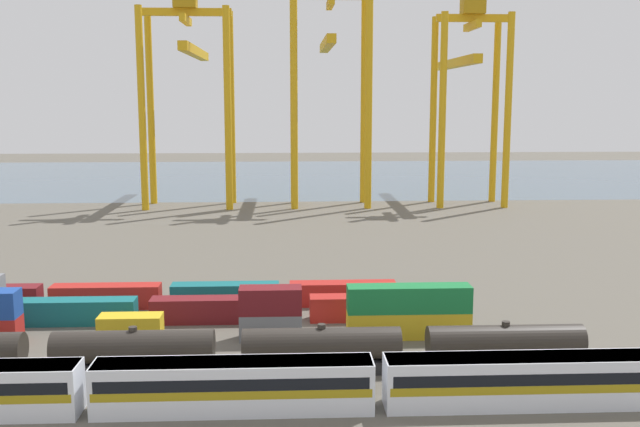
{
  "coord_description": "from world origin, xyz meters",
  "views": [
    {
      "loc": [
        -2.35,
        -70.04,
        23.09
      ],
      "look_at": [
        2.22,
        28.16,
        7.66
      ],
      "focal_mm": 40.7,
      "sensor_mm": 36.0,
      "label": 1
    }
  ],
  "objects": [
    {
      "name": "shipping_container_6",
      "position": [
        9.53,
        -1.9,
        3.9
      ],
      "size": [
        12.1,
        2.44,
        2.6
      ],
      "primitive_type": "cube",
      "color": "#197538",
      "rests_on": "shipping_container_5"
    },
    {
      "name": "shipping_container_14",
      "position": [
        -9.35,
        9.84,
        1.3
      ],
      "size": [
        12.1,
        2.44,
        2.6
      ],
      "primitive_type": "cube",
      "color": "#146066",
      "rests_on": "ground_plane"
    },
    {
      "name": "gantry_crane_central",
      "position": [
        7.23,
        90.56,
        29.45
      ],
      "size": [
        17.33,
        32.78,
        48.93
      ],
      "color": "gold",
      "rests_on": "ground_plane"
    },
    {
      "name": "shipping_container_3",
      "position": [
        -3.98,
        -1.9,
        1.3
      ],
      "size": [
        6.04,
        2.44,
        2.6
      ],
      "primitive_type": "cube",
      "color": "slate",
      "rests_on": "ground_plane"
    },
    {
      "name": "ground_plane",
      "position": [
        0.0,
        40.0,
        0.0
      ],
      "size": [
        420.0,
        420.0,
        0.0
      ],
      "primitive_type": "plane",
      "color": "#5B564C"
    },
    {
      "name": "shipping_container_2",
      "position": [
        -17.49,
        -1.9,
        1.3
      ],
      "size": [
        6.04,
        2.44,
        2.6
      ],
      "primitive_type": "cube",
      "color": "gold",
      "rests_on": "ground_plane"
    },
    {
      "name": "shipping_container_15",
      "position": [
        3.97,
        9.84,
        1.3
      ],
      "size": [
        12.1,
        2.44,
        2.6
      ],
      "primitive_type": "cube",
      "color": "#AD211C",
      "rests_on": "ground_plane"
    },
    {
      "name": "gantry_crane_east",
      "position": [
        37.83,
        91.67,
        27.0
      ],
      "size": [
        15.68,
        38.95,
        44.46
      ],
      "color": "gold",
      "rests_on": "ground_plane"
    },
    {
      "name": "shipping_container_4",
      "position": [
        -3.98,
        -1.9,
        3.9
      ],
      "size": [
        6.04,
        2.44,
        2.6
      ],
      "primitive_type": "cube",
      "color": "maroon",
      "rests_on": "shipping_container_3"
    },
    {
      "name": "shipping_container_11",
      "position": [
        3.04,
        3.97,
        1.3
      ],
      "size": [
        6.04,
        2.44,
        2.6
      ],
      "primitive_type": "cube",
      "color": "#AD211C",
      "rests_on": "ground_plane"
    },
    {
      "name": "shipping_container_5",
      "position": [
        9.53,
        -1.9,
        1.3
      ],
      "size": [
        12.1,
        2.44,
        2.6
      ],
      "primitive_type": "cube",
      "color": "gold",
      "rests_on": "ground_plane"
    },
    {
      "name": "shipping_container_13",
      "position": [
        -22.68,
        9.84,
        1.3
      ],
      "size": [
        12.1,
        2.44,
        2.6
      ],
      "primitive_type": "cube",
      "color": "#AD211C",
      "rests_on": "ground_plane"
    },
    {
      "name": "freight_tank_row",
      "position": [
        -7.41,
        -10.64,
        1.97
      ],
      "size": [
        61.33,
        2.75,
        4.21
      ],
      "color": "#232326",
      "rests_on": "ground_plane"
    },
    {
      "name": "harbour_water",
      "position": [
        0.0,
        149.61,
        0.0
      ],
      "size": [
        400.0,
        110.0,
        0.01
      ],
      "primitive_type": "cube",
      "color": "#475B6B",
      "rests_on": "ground_plane"
    },
    {
      "name": "shipping_container_10",
      "position": [
        -10.59,
        3.97,
        1.3
      ],
      "size": [
        12.1,
        2.44,
        2.6
      ],
      "primitive_type": "cube",
      "color": "maroon",
      "rests_on": "ground_plane"
    },
    {
      "name": "shipping_container_9",
      "position": [
        -24.21,
        3.97,
        1.3
      ],
      "size": [
        12.1,
        2.44,
        2.6
      ],
      "primitive_type": "cube",
      "color": "#146066",
      "rests_on": "ground_plane"
    },
    {
      "name": "gantry_crane_west",
      "position": [
        -23.37,
        91.93,
        28.17
      ],
      "size": [
        19.37,
        41.21,
        45.39
      ],
      "color": "gold",
      "rests_on": "ground_plane"
    },
    {
      "name": "passenger_train",
      "position": [
        -6.39,
        -18.39,
        2.14
      ],
      "size": [
        64.36,
        3.14,
        3.9
      ],
      "color": "silver",
      "rests_on": "ground_plane"
    }
  ]
}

